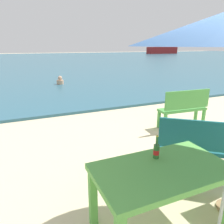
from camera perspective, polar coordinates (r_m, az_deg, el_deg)
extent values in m
cube|color=#2D6075|center=(31.16, -19.96, 12.59)|extent=(120.00, 50.00, 0.08)
cube|color=#60B24C|center=(2.35, 13.07, -14.62)|extent=(1.40, 0.80, 0.06)
cube|color=#60B24C|center=(2.57, -4.98, -21.49)|extent=(0.08, 0.08, 0.70)
cube|color=#60B24C|center=(3.13, 18.55, -14.61)|extent=(0.08, 0.08, 0.70)
cylinder|color=#2D662D|center=(2.47, 11.49, -10.07)|extent=(0.06, 0.06, 0.16)
cone|color=#2D662D|center=(2.43, 11.60, -8.44)|extent=(0.06, 0.06, 0.03)
cylinder|color=#2D662D|center=(2.41, 11.68, -7.21)|extent=(0.03, 0.03, 0.09)
cylinder|color=red|center=(2.47, 11.48, -10.23)|extent=(0.07, 0.07, 0.05)
cylinder|color=gold|center=(2.39, 11.75, -6.17)|extent=(0.03, 0.03, 0.01)
cube|color=#196066|center=(3.59, 21.70, -8.90)|extent=(1.16, 1.03, 0.05)
cube|color=#196066|center=(3.34, 22.51, -5.74)|extent=(0.96, 0.78, 0.44)
cube|color=#196066|center=(3.79, 12.67, -10.67)|extent=(0.06, 0.06, 0.42)
cube|color=#196066|center=(3.54, 12.45, -12.74)|extent=(0.06, 0.06, 0.42)
cube|color=#4C9E47|center=(5.59, 17.87, 0.68)|extent=(1.22, 0.45, 0.05)
cube|color=#4C9E47|center=(5.40, 19.14, 3.08)|extent=(1.20, 0.13, 0.44)
cube|color=#4C9E47|center=(6.09, 21.03, -0.64)|extent=(0.06, 0.06, 0.42)
cube|color=#4C9E47|center=(5.47, 12.14, -1.84)|extent=(0.06, 0.06, 0.42)
cube|color=#4C9E47|center=(5.90, 22.75, -1.42)|extent=(0.06, 0.06, 0.42)
cube|color=#4C9E47|center=(5.24, 13.71, -2.76)|extent=(0.06, 0.06, 0.42)
cylinder|color=tan|center=(11.28, -13.38, 7.61)|extent=(0.34, 0.34, 0.20)
sphere|color=tan|center=(11.25, -13.45, 8.63)|extent=(0.21, 0.21, 0.21)
cube|color=maroon|center=(52.83, 12.94, 15.44)|extent=(7.11, 1.94, 1.45)
cube|color=silver|center=(52.44, 12.44, 16.88)|extent=(2.26, 1.45, 1.13)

